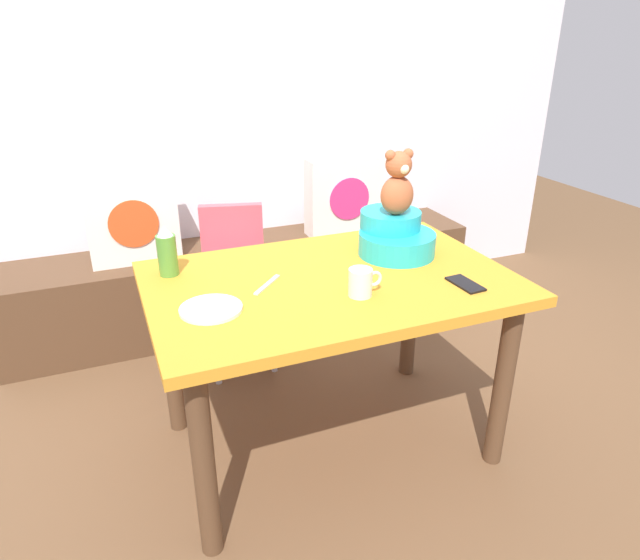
% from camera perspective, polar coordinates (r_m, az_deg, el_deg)
% --- Properties ---
extents(ground_plane, '(8.00, 8.00, 0.00)m').
position_cam_1_polar(ground_plane, '(2.41, 0.93, -16.04)').
color(ground_plane, brown).
extents(back_wall, '(4.40, 0.10, 2.60)m').
position_cam_1_polar(back_wall, '(3.23, -9.57, 19.34)').
color(back_wall, silver).
rests_on(back_wall, ground_plane).
extents(window_bench, '(2.60, 0.44, 0.46)m').
position_cam_1_polar(window_bench, '(3.24, -7.17, -0.16)').
color(window_bench, brown).
rests_on(window_bench, ground_plane).
extents(pillow_floral_left, '(0.44, 0.15, 0.44)m').
position_cam_1_polar(pillow_floral_left, '(2.98, -18.50, 5.81)').
color(pillow_floral_left, white).
rests_on(pillow_floral_left, window_bench).
extents(pillow_floral_right, '(0.44, 0.15, 0.44)m').
position_cam_1_polar(pillow_floral_right, '(3.25, 2.47, 8.54)').
color(pillow_floral_right, white).
rests_on(pillow_floral_right, window_bench).
extents(dining_table, '(1.29, 0.85, 0.74)m').
position_cam_1_polar(dining_table, '(2.06, 1.05, -2.53)').
color(dining_table, orange).
rests_on(dining_table, ground_plane).
extents(highchair, '(0.40, 0.51, 0.79)m').
position_cam_1_polar(highchair, '(2.70, -8.76, 1.30)').
color(highchair, '#D84C59').
rests_on(highchair, ground_plane).
extents(infant_seat_teal, '(0.30, 0.33, 0.16)m').
position_cam_1_polar(infant_seat_teal, '(2.24, 7.57, 4.48)').
color(infant_seat_teal, '#21AEBA').
rests_on(infant_seat_teal, dining_table).
extents(teddy_bear, '(0.13, 0.12, 0.25)m').
position_cam_1_polar(teddy_bear, '(2.18, 7.88, 9.59)').
color(teddy_bear, '#AD5B36').
rests_on(teddy_bear, infant_seat_teal).
extents(ketchup_bottle, '(0.07, 0.07, 0.18)m').
position_cam_1_polar(ketchup_bottle, '(2.08, -15.25, 2.73)').
color(ketchup_bottle, '#4C8C33').
rests_on(ketchup_bottle, dining_table).
extents(coffee_mug, '(0.12, 0.08, 0.09)m').
position_cam_1_polar(coffee_mug, '(1.87, 4.19, -0.23)').
color(coffee_mug, silver).
rests_on(coffee_mug, dining_table).
extents(dinner_plate_near, '(0.20, 0.20, 0.01)m').
position_cam_1_polar(dinner_plate_near, '(1.82, -11.00, -2.89)').
color(dinner_plate_near, white).
rests_on(dinner_plate_near, dining_table).
extents(cell_phone, '(0.08, 0.15, 0.01)m').
position_cam_1_polar(cell_phone, '(2.02, 14.52, -0.39)').
color(cell_phone, black).
rests_on(cell_phone, dining_table).
extents(table_fork, '(0.13, 0.13, 0.01)m').
position_cam_1_polar(table_fork, '(1.96, -5.39, -0.47)').
color(table_fork, silver).
rests_on(table_fork, dining_table).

